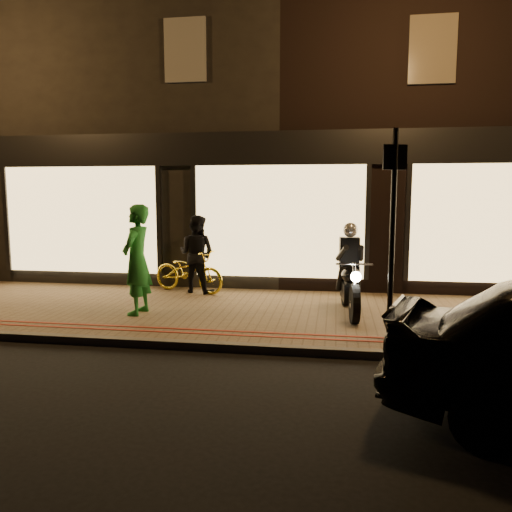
% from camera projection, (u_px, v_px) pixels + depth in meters
% --- Properties ---
extents(ground, '(90.00, 90.00, 0.00)m').
position_uv_depth(ground, '(246.00, 353.00, 6.95)').
color(ground, black).
rests_on(ground, ground).
extents(sidewalk, '(50.00, 4.00, 0.12)m').
position_uv_depth(sidewalk, '(266.00, 315.00, 8.90)').
color(sidewalk, brown).
rests_on(sidewalk, ground).
extents(kerb_stone, '(50.00, 0.14, 0.12)m').
position_uv_depth(kerb_stone, '(247.00, 348.00, 6.99)').
color(kerb_stone, '#59544C').
rests_on(kerb_stone, ground).
extents(red_kerb_lines, '(50.00, 0.26, 0.01)m').
position_uv_depth(red_kerb_lines, '(253.00, 334.00, 7.48)').
color(red_kerb_lines, maroon).
rests_on(red_kerb_lines, sidewalk).
extents(building_row, '(48.00, 10.11, 8.50)m').
position_uv_depth(building_row, '(298.00, 126.00, 15.22)').
color(building_row, black).
rests_on(building_row, ground).
extents(motorcycle, '(0.61, 1.94, 1.59)m').
position_uv_depth(motorcycle, '(350.00, 279.00, 8.70)').
color(motorcycle, black).
rests_on(motorcycle, sidewalk).
extents(sign_post, '(0.34, 0.14, 3.00)m').
position_uv_depth(sign_post, '(393.00, 223.00, 7.08)').
color(sign_post, black).
rests_on(sign_post, sidewalk).
extents(bicycle_gold, '(1.80, 1.12, 0.89)m').
position_uv_depth(bicycle_gold, '(189.00, 271.00, 10.57)').
color(bicycle_gold, yellow).
rests_on(bicycle_gold, sidewalk).
extents(person_green, '(0.49, 0.72, 1.91)m').
position_uv_depth(person_green, '(137.00, 260.00, 8.61)').
color(person_green, '#217E2E').
rests_on(person_green, sidewalk).
extents(person_dark, '(0.91, 0.78, 1.64)m').
position_uv_depth(person_dark, '(197.00, 254.00, 10.51)').
color(person_dark, black).
rests_on(person_dark, sidewalk).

